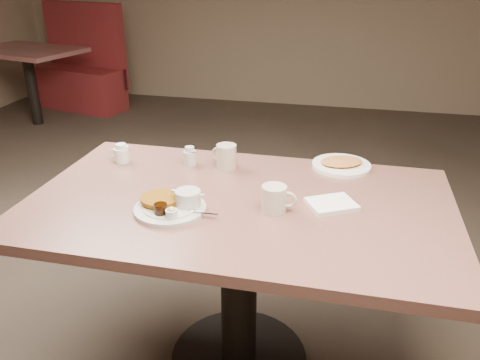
% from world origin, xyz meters
% --- Properties ---
extents(room, '(7.04, 8.04, 2.84)m').
position_xyz_m(room, '(0.00, 0.00, 1.40)').
color(room, '#4C3F33').
rests_on(room, ground).
extents(diner_table, '(1.50, 0.90, 0.75)m').
position_xyz_m(diner_table, '(0.00, 0.00, 0.58)').
color(diner_table, '#84564C').
rests_on(diner_table, ground).
extents(main_plate, '(0.31, 0.27, 0.07)m').
position_xyz_m(main_plate, '(-0.20, -0.12, 0.77)').
color(main_plate, beige).
rests_on(main_plate, diner_table).
extents(coffee_mug_near, '(0.12, 0.09, 0.09)m').
position_xyz_m(coffee_mug_near, '(0.14, -0.05, 0.80)').
color(coffee_mug_near, beige).
rests_on(coffee_mug_near, diner_table).
extents(napkin, '(0.20, 0.19, 0.02)m').
position_xyz_m(napkin, '(0.32, 0.02, 0.76)').
color(napkin, white).
rests_on(napkin, diner_table).
extents(coffee_mug_far, '(0.13, 0.11, 0.10)m').
position_xyz_m(coffee_mug_far, '(-0.12, 0.28, 0.80)').
color(coffee_mug_far, '#BDAE9D').
rests_on(coffee_mug_far, diner_table).
extents(creamer_left, '(0.10, 0.08, 0.08)m').
position_xyz_m(creamer_left, '(-0.56, 0.24, 0.79)').
color(creamer_left, white).
rests_on(creamer_left, diner_table).
extents(creamer_right, '(0.07, 0.06, 0.08)m').
position_xyz_m(creamer_right, '(-0.27, 0.27, 0.79)').
color(creamer_right, '#BBBAB6').
rests_on(creamer_right, diner_table).
extents(hash_plate, '(0.32, 0.32, 0.04)m').
position_xyz_m(hash_plate, '(0.34, 0.39, 0.76)').
color(hash_plate, white).
rests_on(hash_plate, diner_table).
extents(booth_back_left, '(1.27, 1.41, 1.12)m').
position_xyz_m(booth_back_left, '(-2.59, 3.28, 0.41)').
color(booth_back_left, maroon).
rests_on(booth_back_left, ground).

